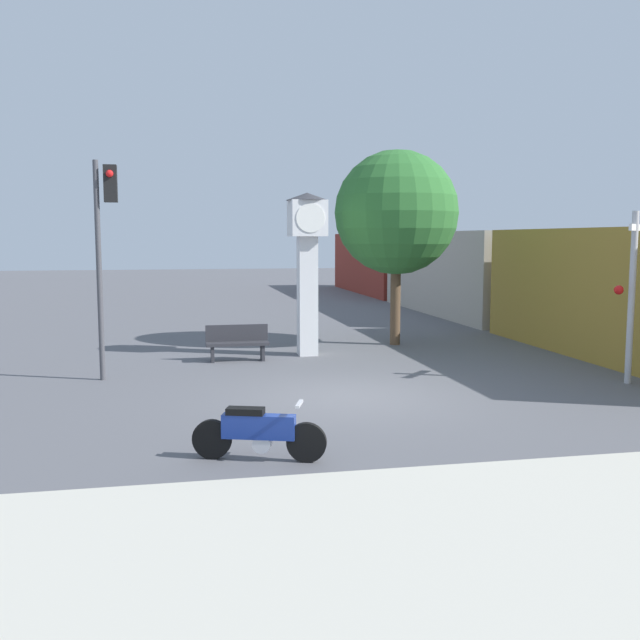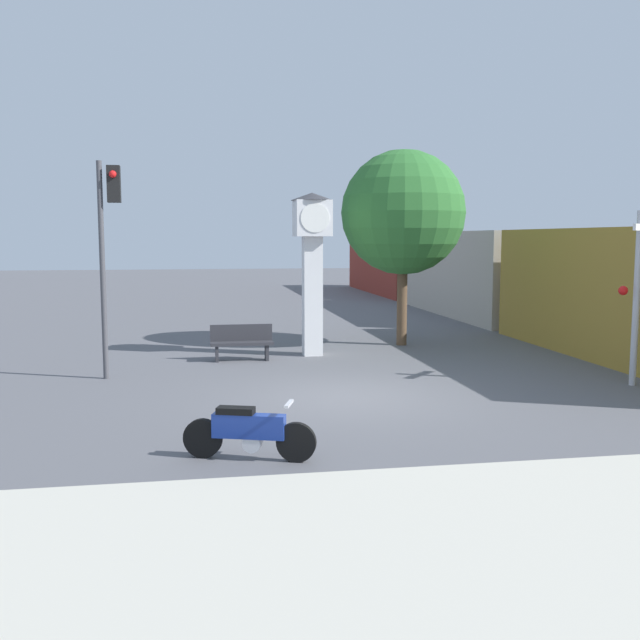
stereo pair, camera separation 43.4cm
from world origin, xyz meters
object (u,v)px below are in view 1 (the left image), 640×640
(traffic_light, at_px, (104,232))
(freight_train, at_px, (458,273))
(clock_tower, at_px, (307,248))
(bench, at_px, (237,342))
(street_tree, at_px, (396,213))
(motorcycle, at_px, (258,432))
(railroad_crossing_signal, at_px, (632,290))

(traffic_light, bearing_deg, freight_train, 42.04)
(clock_tower, bearing_deg, bench, -164.81)
(clock_tower, distance_m, traffic_light, 5.52)
(bench, bearing_deg, freight_train, 44.52)
(freight_train, relative_size, street_tree, 6.10)
(motorcycle, relative_size, clock_tower, 0.43)
(traffic_light, relative_size, street_tree, 0.85)
(motorcycle, height_order, clock_tower, clock_tower)
(motorcycle, bearing_deg, bench, 105.45)
(motorcycle, relative_size, bench, 1.16)
(clock_tower, xyz_separation_m, street_tree, (2.89, 1.35, 0.99))
(freight_train, xyz_separation_m, bench, (-10.10, -9.93, -1.21))
(freight_train, height_order, railroad_crossing_signal, railroad_crossing_signal)
(motorcycle, height_order, street_tree, street_tree)
(traffic_light, bearing_deg, clock_tower, 26.09)
(street_tree, bearing_deg, freight_train, 56.73)
(clock_tower, relative_size, street_tree, 0.76)
(motorcycle, xyz_separation_m, bench, (0.42, 8.35, 0.08))
(traffic_light, height_order, street_tree, street_tree)
(railroad_crossing_signal, bearing_deg, street_tree, 116.80)
(railroad_crossing_signal, bearing_deg, freight_train, 82.03)
(motorcycle, xyz_separation_m, freight_train, (10.52, 18.28, 1.29))
(traffic_light, bearing_deg, bench, 32.17)
(freight_train, bearing_deg, bench, -135.48)
(motorcycle, bearing_deg, clock_tower, 93.50)
(railroad_crossing_signal, distance_m, bench, 9.40)
(traffic_light, bearing_deg, street_tree, 25.73)
(motorcycle, distance_m, clock_tower, 9.51)
(motorcycle, distance_m, street_tree, 12.00)
(railroad_crossing_signal, relative_size, bench, 2.32)
(bench, bearing_deg, railroad_crossing_signal, -29.50)
(railroad_crossing_signal, bearing_deg, bench, 150.50)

